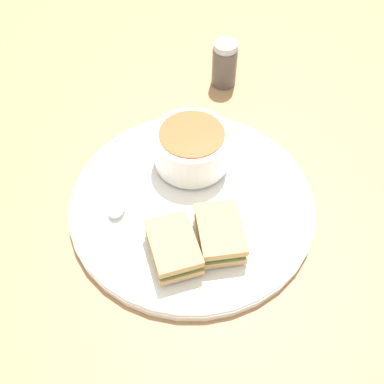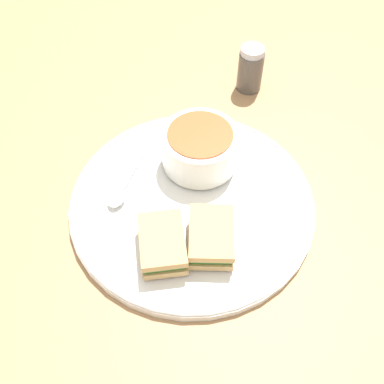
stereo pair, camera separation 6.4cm
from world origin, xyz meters
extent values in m
plane|color=#9E754C|center=(0.00, 0.00, 0.00)|extent=(2.40, 2.40, 0.00)
cylinder|color=white|center=(0.00, 0.00, 0.01)|extent=(0.36, 0.36, 0.01)
torus|color=white|center=(0.00, 0.00, 0.01)|extent=(0.36, 0.36, 0.01)
cylinder|color=white|center=(-0.02, -0.07, 0.02)|extent=(0.06, 0.06, 0.01)
cylinder|color=white|center=(-0.02, -0.07, 0.05)|extent=(0.12, 0.12, 0.06)
cylinder|color=#B74C23|center=(-0.02, -0.07, 0.07)|extent=(0.10, 0.10, 0.01)
cube|color=silver|center=(0.08, -0.06, 0.02)|extent=(0.04, 0.08, 0.00)
ellipsoid|color=silver|center=(0.11, -0.01, 0.02)|extent=(0.04, 0.04, 0.01)
cube|color=tan|center=(0.05, 0.08, 0.02)|extent=(0.06, 0.08, 0.01)
cube|color=#33702D|center=(0.05, 0.08, 0.03)|extent=(0.05, 0.08, 0.01)
cube|color=tan|center=(0.05, 0.08, 0.04)|extent=(0.06, 0.08, 0.01)
cube|color=tan|center=(-0.02, 0.08, 0.02)|extent=(0.07, 0.09, 0.01)
cube|color=#33702D|center=(-0.02, 0.08, 0.03)|extent=(0.06, 0.08, 0.01)
cube|color=tan|center=(-0.02, 0.08, 0.04)|extent=(0.07, 0.09, 0.01)
cylinder|color=#4C4742|center=(-0.14, -0.25, 0.04)|extent=(0.04, 0.04, 0.07)
cylinder|color=#B7B7BC|center=(-0.14, -0.25, 0.08)|extent=(0.04, 0.04, 0.01)
camera|label=1|loc=(0.11, 0.37, 0.54)|focal=42.00mm
camera|label=2|loc=(0.05, 0.38, 0.54)|focal=42.00mm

